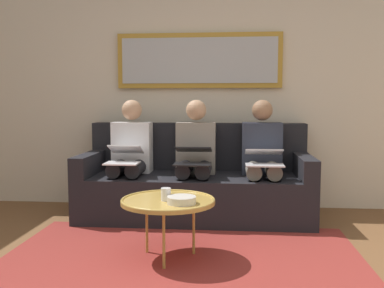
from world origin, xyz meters
The scene contains 13 objects.
wall_rear centered at (0.00, -2.60, 1.30)m, with size 6.00×0.12×2.60m, color beige.
area_rug centered at (0.00, -0.85, 0.00)m, with size 2.60×1.80×0.01m, color maroon.
couch centered at (0.00, -2.12, 0.31)m, with size 2.20×0.90×0.90m.
framed_mirror centered at (0.00, -2.51, 1.55)m, with size 1.73×0.05×0.57m.
coffee_table centered at (0.10, -0.90, 0.42)m, with size 0.67×0.67×0.44m.
cup centered at (0.11, -0.87, 0.47)m, with size 0.07×0.07×0.09m, color silver.
bowl centered at (-0.01, -0.79, 0.45)m, with size 0.20×0.20×0.05m, color beige.
person_left centered at (-0.64, -2.05, 0.61)m, with size 0.38×0.58×1.14m.
laptop_silver centered at (-0.64, -1.80, 0.62)m, with size 0.33×0.33×0.14m.
person_middle centered at (0.00, -2.05, 0.61)m, with size 0.38×0.58×1.14m.
laptop_black centered at (0.00, -1.81, 0.63)m, with size 0.33×0.37×0.16m.
person_right centered at (0.64, -2.05, 0.61)m, with size 0.38×0.58×1.14m.
laptop_white centered at (0.64, -1.82, 0.63)m, with size 0.30×0.38×0.17m.
Camera 1 is at (-0.35, 2.13, 1.12)m, focal length 41.01 mm.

